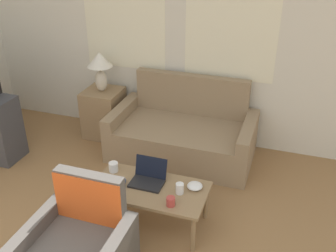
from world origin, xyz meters
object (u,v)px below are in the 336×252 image
(coffee_table, at_px, (150,191))
(cup_white, at_px, (171,201))
(table_lamp, at_px, (100,65))
(laptop, at_px, (148,177))
(couch, at_px, (184,134))
(book_red, at_px, (112,184))
(cup_navy, at_px, (113,167))
(cup_yellow, at_px, (180,188))
(snack_bowl, at_px, (195,186))

(coffee_table, bearing_deg, cup_white, -34.24)
(table_lamp, height_order, laptop, table_lamp)
(couch, xyz_separation_m, book_red, (-0.28, -1.43, 0.16))
(couch, bearing_deg, book_red, -101.22)
(cup_navy, bearing_deg, book_red, -67.55)
(table_lamp, relative_size, cup_navy, 5.37)
(coffee_table, xyz_separation_m, book_red, (-0.35, -0.08, 0.06))
(coffee_table, bearing_deg, laptop, 119.31)
(cup_navy, bearing_deg, table_lamp, 120.74)
(laptop, bearing_deg, coffee_table, -60.69)
(cup_yellow, distance_m, book_red, 0.65)
(laptop, distance_m, book_red, 0.35)
(cup_navy, distance_m, cup_yellow, 0.74)
(laptop, height_order, cup_yellow, laptop)
(book_red, bearing_deg, table_lamp, 119.65)
(couch, relative_size, coffee_table, 1.60)
(cup_white, bearing_deg, coffee_table, 145.76)
(couch, bearing_deg, cup_navy, -107.18)
(coffee_table, height_order, laptop, laptop)
(cup_yellow, height_order, cup_white, cup_yellow)
(couch, relative_size, snack_bowl, 11.92)
(cup_white, bearing_deg, cup_navy, 155.52)
(table_lamp, relative_size, cup_yellow, 5.05)
(coffee_table, relative_size, cup_white, 12.92)
(coffee_table, relative_size, cup_navy, 11.24)
(cup_yellow, distance_m, snack_bowl, 0.16)
(cup_yellow, height_order, book_red, cup_yellow)
(cup_yellow, xyz_separation_m, book_red, (-0.64, -0.09, -0.03))
(book_red, bearing_deg, couch, 78.78)
(coffee_table, xyz_separation_m, snack_bowl, (0.40, 0.13, 0.07))
(table_lamp, distance_m, laptop, 1.91)
(coffee_table, height_order, cup_navy, cup_navy)
(table_lamp, distance_m, coffee_table, 2.03)
(cup_white, bearing_deg, couch, 102.41)
(cup_yellow, height_order, snack_bowl, cup_yellow)
(cup_navy, relative_size, cup_white, 1.15)
(couch, bearing_deg, laptop, -88.99)
(cup_white, height_order, snack_bowl, cup_white)
(table_lamp, bearing_deg, snack_bowl, -39.51)
(couch, xyz_separation_m, table_lamp, (-1.17, 0.13, 0.73))
(couch, relative_size, laptop, 5.51)
(couch, height_order, book_red, couch)
(table_lamp, bearing_deg, cup_yellow, -43.84)
(cup_yellow, bearing_deg, book_red, -172.06)
(cup_navy, bearing_deg, snack_bowl, -1.03)
(cup_white, distance_m, book_red, 0.63)
(table_lamp, height_order, cup_navy, table_lamp)
(couch, xyz_separation_m, snack_bowl, (0.47, -1.22, 0.17))
(laptop, bearing_deg, book_red, -152.17)
(couch, bearing_deg, coffee_table, -87.08)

